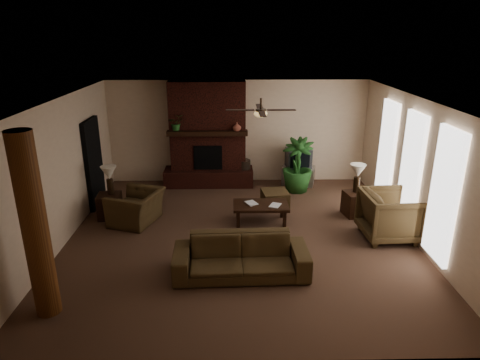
{
  "coord_description": "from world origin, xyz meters",
  "views": [
    {
      "loc": [
        -0.17,
        -7.84,
        4.02
      ],
      "look_at": [
        0.0,
        0.4,
        1.1
      ],
      "focal_mm": 31.66,
      "sensor_mm": 36.0,
      "label": 1
    }
  ],
  "objects_px": {
    "armchair_left": "(136,202)",
    "side_table_right": "(356,204)",
    "sofa": "(241,251)",
    "armchair_right": "(390,213)",
    "log_column": "(35,228)",
    "side_table_left": "(110,206)",
    "floor_vase": "(244,169)",
    "tv_stand": "(298,175)",
    "lamp_left": "(109,175)",
    "lamp_right": "(358,173)",
    "coffee_table": "(261,207)",
    "ottoman": "(275,199)",
    "floor_plant": "(297,176)"
  },
  "relations": [
    {
      "from": "armchair_left",
      "to": "side_table_right",
      "type": "height_order",
      "value": "armchair_left"
    },
    {
      "from": "sofa",
      "to": "armchair_right",
      "type": "height_order",
      "value": "armchair_right"
    },
    {
      "from": "log_column",
      "to": "side_table_left",
      "type": "bearing_deg",
      "value": 89.76
    },
    {
      "from": "armchair_right",
      "to": "floor_vase",
      "type": "distance_m",
      "value": 4.32
    },
    {
      "from": "sofa",
      "to": "side_table_left",
      "type": "bearing_deg",
      "value": 138.28
    },
    {
      "from": "tv_stand",
      "to": "side_table_right",
      "type": "xyz_separation_m",
      "value": [
        1.0,
        -2.1,
        0.03
      ]
    },
    {
      "from": "log_column",
      "to": "lamp_left",
      "type": "bearing_deg",
      "value": 89.05
    },
    {
      "from": "lamp_left",
      "to": "side_table_right",
      "type": "relative_size",
      "value": 1.18
    },
    {
      "from": "floor_vase",
      "to": "lamp_left",
      "type": "xyz_separation_m",
      "value": [
        -3.06,
        -2.07,
        0.57
      ]
    },
    {
      "from": "lamp_right",
      "to": "tv_stand",
      "type": "bearing_deg",
      "value": 116.0
    },
    {
      "from": "armchair_right",
      "to": "lamp_right",
      "type": "bearing_deg",
      "value": 13.89
    },
    {
      "from": "coffee_table",
      "to": "floor_vase",
      "type": "bearing_deg",
      "value": 96.72
    },
    {
      "from": "ottoman",
      "to": "floor_plant",
      "type": "relative_size",
      "value": 0.42
    },
    {
      "from": "ottoman",
      "to": "side_table_right",
      "type": "height_order",
      "value": "side_table_right"
    },
    {
      "from": "log_column",
      "to": "tv_stand",
      "type": "bearing_deg",
      "value": 50.26
    },
    {
      "from": "armchair_left",
      "to": "lamp_right",
      "type": "height_order",
      "value": "lamp_right"
    },
    {
      "from": "coffee_table",
      "to": "floor_vase",
      "type": "relative_size",
      "value": 1.56
    },
    {
      "from": "lamp_left",
      "to": "ottoman",
      "type": "bearing_deg",
      "value": 7.1
    },
    {
      "from": "log_column",
      "to": "armchair_right",
      "type": "bearing_deg",
      "value": 21.09
    },
    {
      "from": "floor_plant",
      "to": "side_table_right",
      "type": "height_order",
      "value": "floor_plant"
    },
    {
      "from": "ottoman",
      "to": "lamp_left",
      "type": "relative_size",
      "value": 0.92
    },
    {
      "from": "tv_stand",
      "to": "log_column",
      "type": "bearing_deg",
      "value": -114.33
    },
    {
      "from": "log_column",
      "to": "armchair_left",
      "type": "height_order",
      "value": "log_column"
    },
    {
      "from": "coffee_table",
      "to": "floor_plant",
      "type": "xyz_separation_m",
      "value": [
        1.08,
        1.94,
        0.02
      ]
    },
    {
      "from": "side_table_right",
      "to": "lamp_right",
      "type": "xyz_separation_m",
      "value": [
        -0.0,
        0.06,
        0.73
      ]
    },
    {
      "from": "armchair_left",
      "to": "floor_plant",
      "type": "xyz_separation_m",
      "value": [
        3.81,
        1.88,
        -0.08
      ]
    },
    {
      "from": "ottoman",
      "to": "floor_vase",
      "type": "bearing_deg",
      "value": 113.43
    },
    {
      "from": "armchair_right",
      "to": "lamp_left",
      "type": "relative_size",
      "value": 1.67
    },
    {
      "from": "floor_plant",
      "to": "coffee_table",
      "type": "bearing_deg",
      "value": -119.07
    },
    {
      "from": "log_column",
      "to": "side_table_right",
      "type": "xyz_separation_m",
      "value": [
        5.61,
        3.45,
        -1.12
      ]
    },
    {
      "from": "log_column",
      "to": "sofa",
      "type": "distance_m",
      "value": 3.24
    },
    {
      "from": "armchair_right",
      "to": "lamp_right",
      "type": "relative_size",
      "value": 1.67
    },
    {
      "from": "side_table_left",
      "to": "armchair_right",
      "type": "bearing_deg",
      "value": -10.68
    },
    {
      "from": "log_column",
      "to": "tv_stand",
      "type": "distance_m",
      "value": 7.31
    },
    {
      "from": "armchair_right",
      "to": "tv_stand",
      "type": "relative_size",
      "value": 1.28
    },
    {
      "from": "sofa",
      "to": "ottoman",
      "type": "bearing_deg",
      "value": 71.54
    },
    {
      "from": "sofa",
      "to": "side_table_left",
      "type": "height_order",
      "value": "sofa"
    },
    {
      "from": "sofa",
      "to": "lamp_right",
      "type": "relative_size",
      "value": 3.57
    },
    {
      "from": "side_table_right",
      "to": "lamp_right",
      "type": "bearing_deg",
      "value": 92.88
    },
    {
      "from": "armchair_left",
      "to": "armchair_right",
      "type": "bearing_deg",
      "value": 99.46
    },
    {
      "from": "armchair_left",
      "to": "floor_plant",
      "type": "bearing_deg",
      "value": 134.82
    },
    {
      "from": "floor_plant",
      "to": "lamp_left",
      "type": "bearing_deg",
      "value": -160.73
    },
    {
      "from": "lamp_left",
      "to": "side_table_right",
      "type": "bearing_deg",
      "value": -0.36
    },
    {
      "from": "sofa",
      "to": "floor_plant",
      "type": "relative_size",
      "value": 1.63
    },
    {
      "from": "sofa",
      "to": "coffee_table",
      "type": "xyz_separation_m",
      "value": [
        0.48,
        2.1,
        -0.08
      ]
    },
    {
      "from": "floor_plant",
      "to": "side_table_right",
      "type": "xyz_separation_m",
      "value": [
        1.12,
        -1.58,
        -0.12
      ]
    },
    {
      "from": "coffee_table",
      "to": "tv_stand",
      "type": "relative_size",
      "value": 1.41
    },
    {
      "from": "log_column",
      "to": "lamp_right",
      "type": "bearing_deg",
      "value": 32.01
    },
    {
      "from": "coffee_table",
      "to": "side_table_left",
      "type": "distance_m",
      "value": 3.42
    },
    {
      "from": "floor_vase",
      "to": "armchair_left",
      "type": "bearing_deg",
      "value": -135.59
    }
  ]
}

